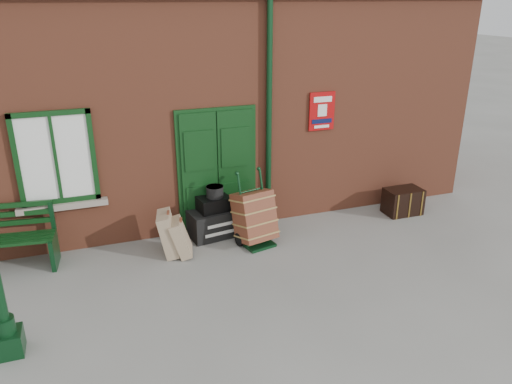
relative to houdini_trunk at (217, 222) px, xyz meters
name	(u,v)px	position (x,y,z in m)	size (l,w,h in m)	color
ground	(262,264)	(0.39, -1.25, -0.25)	(80.00, 80.00, 0.00)	gray
station_building	(204,92)	(0.39, 2.24, 1.92)	(10.30, 4.30, 4.36)	brown
houdini_trunk	(217,222)	(0.00, 0.00, 0.00)	(0.98, 0.54, 0.49)	black
strongbox	(214,204)	(-0.05, 0.00, 0.37)	(0.54, 0.39, 0.25)	black
hatbox	(215,192)	(-0.02, 0.00, 0.59)	(0.29, 0.29, 0.20)	black
suitcase_back	(168,234)	(-0.94, -0.43, 0.13)	(0.21, 0.52, 0.72)	tan
suitcase_front	(181,237)	(-0.76, -0.53, 0.08)	(0.19, 0.46, 0.62)	tan
porter_trolley	(255,217)	(0.53, -0.52, 0.24)	(0.74, 0.78, 1.26)	black
dark_trunk	(403,201)	(3.69, -0.30, 0.01)	(0.70, 0.46, 0.51)	black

